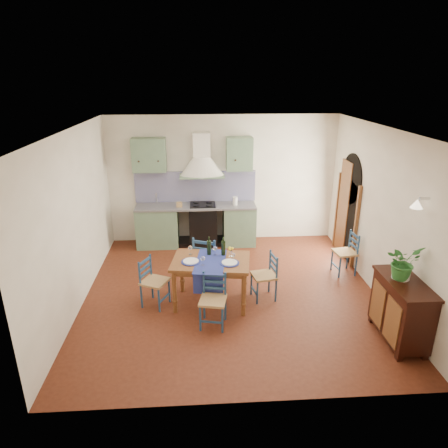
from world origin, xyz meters
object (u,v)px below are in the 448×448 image
(chair_near, at_px, (213,300))
(sideboard, at_px, (401,308))
(dining_table, at_px, (211,265))
(potted_plant, at_px, (403,262))

(chair_near, distance_m, sideboard, 2.66)
(dining_table, xyz_separation_m, potted_plant, (2.59, -1.05, 0.49))
(dining_table, bearing_deg, sideboard, -23.73)
(potted_plant, bearing_deg, sideboard, -73.05)
(dining_table, height_order, sideboard, dining_table)
(dining_table, distance_m, potted_plant, 2.83)
(sideboard, distance_m, potted_plant, 0.68)
(chair_near, height_order, sideboard, sideboard)
(dining_table, bearing_deg, chair_near, -89.33)
(sideboard, relative_size, potted_plant, 2.11)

